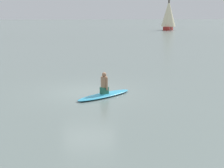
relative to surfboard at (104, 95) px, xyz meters
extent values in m
plane|color=slate|center=(0.97, 0.69, -0.07)|extent=(400.00, 400.00, 0.00)
ellipsoid|color=#339EC6|center=(0.00, 0.00, 0.00)|extent=(2.52, 2.89, 0.14)
cube|color=#26664C|center=(0.00, 0.00, 0.22)|extent=(0.41, 0.42, 0.31)
cylinder|color=#9E7051|center=(0.00, 0.00, 0.61)|extent=(0.40, 0.40, 0.51)
sphere|color=#9E7051|center=(0.00, 0.00, 0.96)|extent=(0.20, 0.20, 0.20)
cylinder|color=#9E7051|center=(-0.14, -0.11, 0.54)|extent=(0.12, 0.12, 0.56)
cylinder|color=#9E7051|center=(0.14, 0.11, 0.54)|extent=(0.12, 0.12, 0.56)
cube|color=maroon|center=(59.73, -19.41, 0.34)|extent=(4.67, 3.28, 0.82)
cylinder|color=#4C4238|center=(59.73, -19.41, 4.01)|extent=(0.36, 0.36, 6.52)
cone|color=beige|center=(59.73, -19.41, 3.62)|extent=(4.28, 4.28, 5.74)
camera|label=1|loc=(-15.05, 1.27, 3.68)|focal=54.38mm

